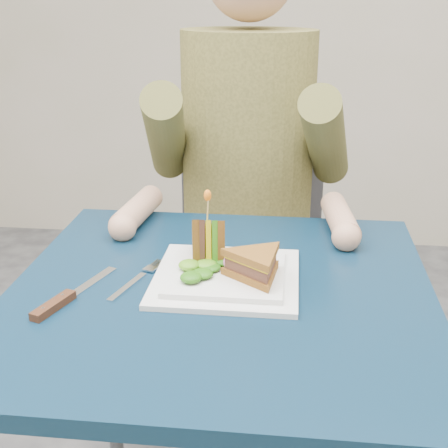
# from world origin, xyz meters

# --- Properties ---
(table) EXTENTS (0.75, 0.75, 0.73)m
(table) POSITION_xyz_m (0.00, 0.00, 0.65)
(table) COLOR #081D30
(table) RESTS_ON ground
(chair) EXTENTS (0.42, 0.40, 0.93)m
(chair) POSITION_xyz_m (0.00, 0.69, 0.54)
(chair) COLOR #47474C
(chair) RESTS_ON ground
(diner) EXTENTS (0.54, 0.59, 0.74)m
(diner) POSITION_xyz_m (-0.00, 0.58, 0.91)
(diner) COLOR brown
(diner) RESTS_ON chair
(plate) EXTENTS (0.26, 0.26, 0.02)m
(plate) POSITION_xyz_m (0.01, 0.03, 0.74)
(plate) COLOR white
(plate) RESTS_ON table
(sandwich_flat) EXTENTS (0.18, 0.18, 0.05)m
(sandwich_flat) POSITION_xyz_m (0.06, 0.01, 0.78)
(sandwich_flat) COLOR brown
(sandwich_flat) RESTS_ON plate
(sandwich_upright) EXTENTS (0.08, 0.13, 0.13)m
(sandwich_upright) POSITION_xyz_m (-0.03, 0.08, 0.78)
(sandwich_upright) COLOR brown
(sandwich_upright) RESTS_ON plate
(fork) EXTENTS (0.07, 0.17, 0.01)m
(fork) POSITION_xyz_m (-0.16, 0.01, 0.73)
(fork) COLOR silver
(fork) RESTS_ON table
(knife) EXTENTS (0.09, 0.22, 0.02)m
(knife) POSITION_xyz_m (-0.26, -0.09, 0.74)
(knife) COLOR silver
(knife) RESTS_ON table
(toothpick) EXTENTS (0.01, 0.01, 0.06)m
(toothpick) POSITION_xyz_m (-0.03, 0.08, 0.85)
(toothpick) COLOR tan
(toothpick) RESTS_ON sandwich_upright
(toothpick_frill) EXTENTS (0.01, 0.01, 0.02)m
(toothpick_frill) POSITION_xyz_m (-0.03, 0.08, 0.88)
(toothpick_frill) COLOR orange
(toothpick_frill) RESTS_ON sandwich_upright
(lettuce_spill) EXTENTS (0.15, 0.13, 0.02)m
(lettuce_spill) POSITION_xyz_m (0.01, 0.04, 0.76)
(lettuce_spill) COLOR #337A14
(lettuce_spill) RESTS_ON plate
(onion_ring) EXTENTS (0.04, 0.04, 0.02)m
(onion_ring) POSITION_xyz_m (0.02, 0.04, 0.77)
(onion_ring) COLOR #9E4C7A
(onion_ring) RESTS_ON plate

